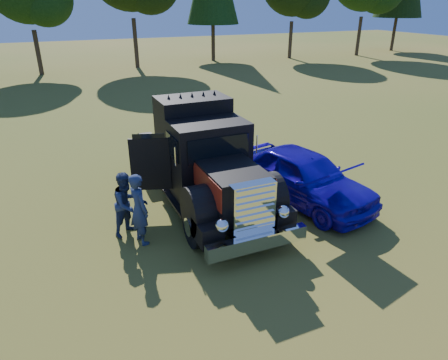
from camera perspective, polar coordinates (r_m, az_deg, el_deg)
ground at (r=9.69m, az=3.39°, el=-10.74°), size 120.00×120.00×0.00m
diamond_t_truck at (r=11.54m, az=-2.89°, el=2.51°), size 3.33×7.16×3.00m
hotrod_coupe at (r=12.06m, az=11.36°, el=0.52°), size 2.85×4.93×1.89m
spectator_near at (r=9.94m, az=-12.01°, el=-4.07°), size 0.58×0.76×1.85m
spectator_far at (r=10.43m, az=-13.69°, el=-3.30°), size 1.04×0.99×1.70m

